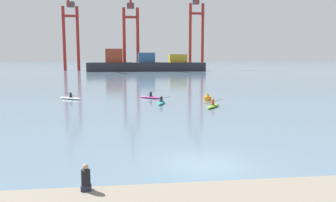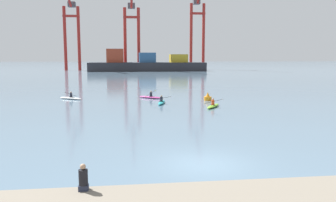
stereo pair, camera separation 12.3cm
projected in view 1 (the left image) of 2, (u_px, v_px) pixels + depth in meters
ground_plane at (205, 164)px, 16.12m from camera, size 800.00×800.00×0.00m
container_barge at (145, 64)px, 126.10m from camera, size 43.20×11.69×8.21m
gantry_crane_west at (70, 27)px, 130.31m from camera, size 6.50×18.26×32.26m
gantry_crane_west_mid at (131, 27)px, 129.01m from camera, size 6.46×21.09×33.44m
gantry_crane_east_mid at (197, 26)px, 139.71m from camera, size 6.49×14.54×37.76m
channel_buoy at (208, 97)px, 39.77m from camera, size 0.90×0.90×1.00m
kayak_magenta at (150, 97)px, 41.89m from camera, size 3.00×2.63×0.98m
kayak_lime at (213, 106)px, 34.30m from camera, size 2.30×3.21×0.98m
kayak_white at (70, 98)px, 40.92m from camera, size 3.16×2.38×1.04m
kayak_teal at (161, 102)px, 37.01m from camera, size 2.21×3.45×0.95m
seated_onlooker at (86, 179)px, 10.94m from camera, size 0.32×0.30×0.90m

